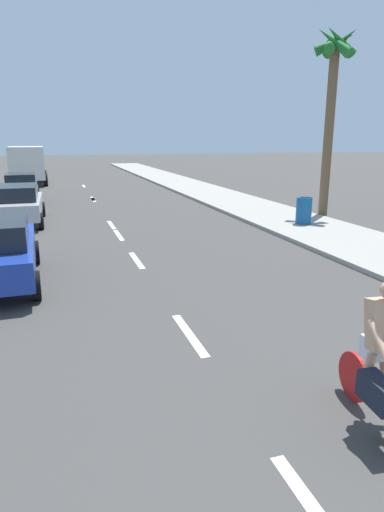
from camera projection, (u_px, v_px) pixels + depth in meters
name	position (u px, v px, depth m)	size (l,w,h in m)	color
ground_plane	(109.00, 221.00, 18.42)	(160.00, 160.00, 0.00)	#423F3D
sidewalk_strip	(246.00, 206.00, 22.32)	(3.60, 80.00, 0.14)	#9E998E
lane_stripe_2	(189.00, 334.00, 7.80)	(0.16, 1.80, 0.01)	white
lane_stripe_3	(137.00, 260.00, 12.55)	(0.16, 1.80, 0.01)	white
lane_stripe_4	(119.00, 235.00, 15.79)	(0.16, 1.80, 0.01)	white
lane_stripe_5	(111.00, 225.00, 17.66)	(0.16, 1.80, 0.01)	white
lane_stripe_6	(93.00, 199.00, 25.39)	(0.16, 1.80, 0.01)	white
lane_stripe_7	(94.00, 200.00, 24.93)	(0.16, 1.80, 0.01)	white
lane_stripe_8	(84.00, 186.00, 32.09)	(0.16, 1.80, 0.01)	white
cyclist	(380.00, 363.00, 5.12)	(0.64, 1.71, 1.82)	black
parked_car_silver	(16.00, 203.00, 17.72)	(2.09, 4.50, 1.57)	#B7BABF
parked_car_teal	(21.00, 187.00, 23.57)	(2.02, 4.07, 1.57)	#14727A
delivery_truck	(27.00, 164.00, 32.99)	(2.79, 6.29, 2.80)	beige
palm_tree_mid	(333.00, 80.00, 17.99)	(1.72, 1.94, 7.90)	brown
trash_bin_far	(304.00, 211.00, 17.09)	(0.60, 0.60, 1.02)	#14518C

